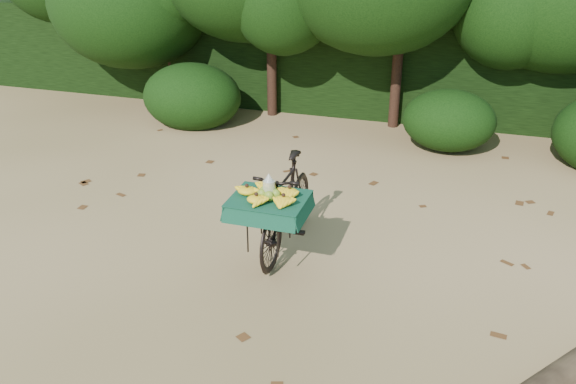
% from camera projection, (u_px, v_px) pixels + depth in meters
% --- Properties ---
extents(ground, '(80.00, 80.00, 0.00)m').
position_uv_depth(ground, '(274.00, 271.00, 6.61)').
color(ground, tan).
rests_on(ground, ground).
extents(vendor_bicycle, '(0.77, 1.81, 1.08)m').
position_uv_depth(vendor_bicycle, '(286.00, 205.00, 6.83)').
color(vendor_bicycle, black).
rests_on(vendor_bicycle, ground).
extents(hedge_backdrop, '(26.00, 1.80, 1.80)m').
position_uv_depth(hedge_backdrop, '(378.00, 62.00, 11.68)').
color(hedge_backdrop, black).
rests_on(hedge_backdrop, ground).
extents(tree_row, '(14.50, 2.00, 4.00)m').
position_uv_depth(tree_row, '(338.00, 7.00, 10.70)').
color(tree_row, black).
rests_on(tree_row, ground).
extents(bush_clumps, '(8.80, 1.70, 0.90)m').
position_uv_depth(bush_clumps, '(386.00, 118.00, 10.00)').
color(bush_clumps, black).
rests_on(bush_clumps, ground).
extents(leaf_litter, '(7.00, 7.30, 0.01)m').
position_uv_depth(leaf_litter, '(292.00, 242.00, 7.17)').
color(leaf_litter, '#532F16').
rests_on(leaf_litter, ground).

